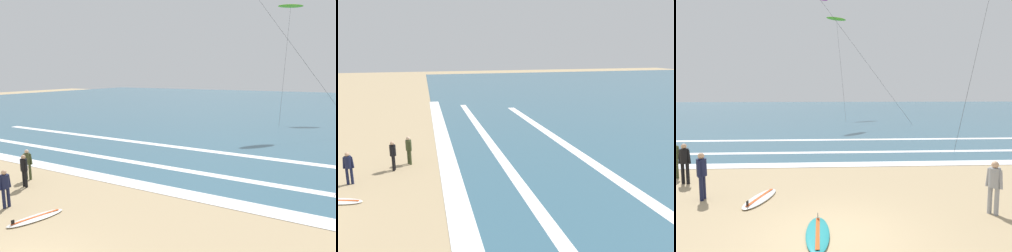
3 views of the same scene
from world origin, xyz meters
TOP-DOWN VIEW (x-y plane):
  - ground_plane at (0.00, 0.00)m, footprint 160.00×160.00m
  - ocean_surface at (0.00, 52.33)m, footprint 140.00×90.00m
  - wave_foam_shoreline at (0.77, 7.73)m, footprint 57.83×1.04m
  - wave_foam_mid_break at (-1.01, 10.84)m, footprint 47.99×0.59m
  - wave_foam_outer_break at (-0.65, 15.66)m, footprint 42.66×0.70m
  - surfer_background_far at (-5.72, 4.87)m, footprint 0.52×0.32m
  - surfer_left_far at (-4.34, 2.98)m, footprint 0.32×0.51m
  - surfer_mid_group at (4.72, 1.20)m, footprint 0.38×0.46m
  - surfboard_near_water at (-2.42, 2.86)m, footprint 1.15×2.18m
  - surfboard_left_pile at (-0.42, 0.10)m, footprint 0.64×2.11m
  - kite_lime_low_near at (1.35, 38.13)m, footprint 3.17×10.16m

SIDE VIEW (x-z plane):
  - ground_plane at x=0.00m, z-range 0.00..0.00m
  - ocean_surface at x=0.00m, z-range 0.00..0.01m
  - wave_foam_shoreline at x=0.77m, z-range 0.01..0.02m
  - wave_foam_mid_break at x=-1.01m, z-range 0.01..0.02m
  - wave_foam_outer_break at x=-0.65m, z-range 0.01..0.02m
  - surfboard_near_water at x=-2.42m, z-range -0.08..0.17m
  - surfboard_left_pile at x=-0.42m, z-range -0.08..0.17m
  - surfer_background_far at x=-5.72m, z-range 0.16..1.76m
  - surfer_left_far at x=-4.34m, z-range 0.16..1.76m
  - surfer_mid_group at x=4.72m, z-range 0.16..1.76m
  - kite_lime_low_near at x=1.35m, z-range 6.65..20.59m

